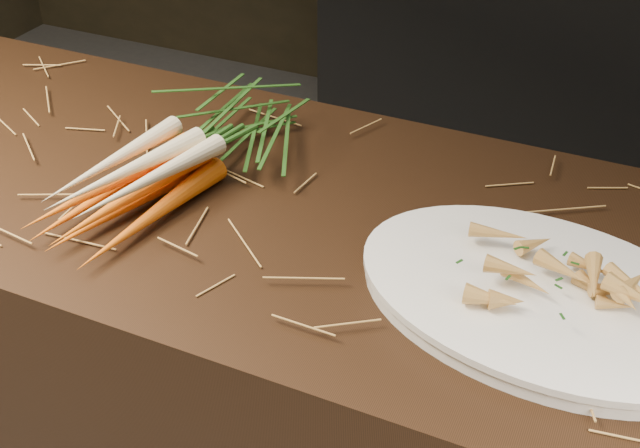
{
  "coord_description": "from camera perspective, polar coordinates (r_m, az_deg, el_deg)",
  "views": [
    {
      "loc": [
        0.55,
        -0.65,
        1.62
      ],
      "look_at": [
        0.17,
        0.2,
        0.96
      ],
      "focal_mm": 45.0,
      "sensor_mm": 36.0,
      "label": 1
    }
  ],
  "objects": [
    {
      "name": "straw_bedding",
      "position": [
        1.3,
        -4.93,
        2.35
      ],
      "size": [
        1.4,
        0.6,
        0.02
      ],
      "primitive_type": null,
      "color": "#AF8342",
      "rests_on": "main_counter"
    },
    {
      "name": "main_counter",
      "position": [
        1.6,
        -4.09,
        -11.54
      ],
      "size": [
        2.4,
        0.7,
        0.9
      ],
      "primitive_type": "cube",
      "color": "black",
      "rests_on": "ground"
    },
    {
      "name": "serving_platter",
      "position": [
        1.12,
        15.45,
        -5.26
      ],
      "size": [
        0.55,
        0.4,
        0.03
      ],
      "primitive_type": null,
      "rotation": [
        0.0,
        0.0,
        -0.14
      ],
      "color": "white",
      "rests_on": "main_counter"
    },
    {
      "name": "root_veg_bunch",
      "position": [
        1.36,
        -8.4,
        5.62
      ],
      "size": [
        0.29,
        0.6,
        0.11
      ],
      "rotation": [
        0.0,
        0.0,
        -0.23
      ],
      "color": "#DB640B",
      "rests_on": "main_counter"
    },
    {
      "name": "roasted_veg_heap",
      "position": [
        1.09,
        15.78,
        -3.6
      ],
      "size": [
        0.27,
        0.21,
        0.06
      ],
      "primitive_type": null,
      "rotation": [
        0.0,
        0.0,
        -0.14
      ],
      "color": "#B37233",
      "rests_on": "serving_platter"
    },
    {
      "name": "back_counter",
      "position": [
        3.08,
        17.99,
        10.84
      ],
      "size": [
        1.82,
        0.62,
        0.84
      ],
      "color": "black",
      "rests_on": "ground"
    }
  ]
}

